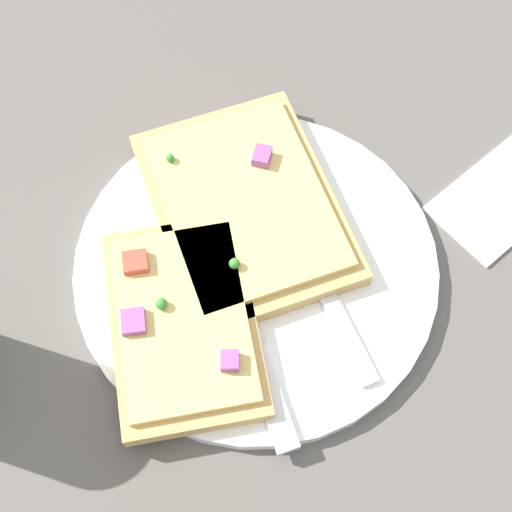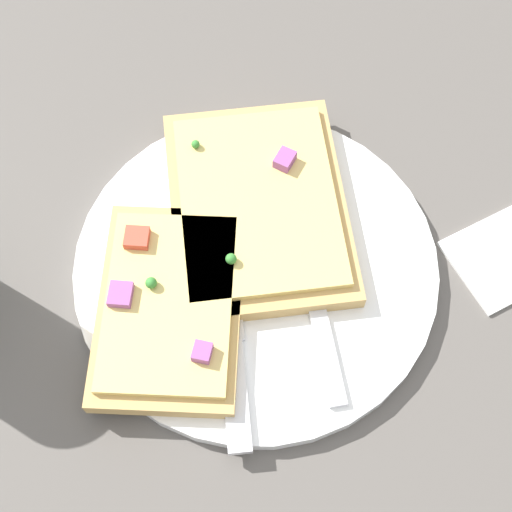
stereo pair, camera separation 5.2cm
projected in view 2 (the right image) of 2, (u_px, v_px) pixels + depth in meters
ground_plane at (256, 269)px, 0.54m from camera, size 4.00×4.00×0.00m
plate at (256, 265)px, 0.53m from camera, size 0.27×0.27×0.01m
fork at (304, 250)px, 0.53m from camera, size 0.08×0.21×0.01m
knife at (230, 330)px, 0.50m from camera, size 0.09×0.20×0.01m
pizza_slice_main at (258, 205)px, 0.54m from camera, size 0.18×0.21×0.03m
pizza_slice_corner at (169, 305)px, 0.50m from camera, size 0.16×0.18×0.03m
crumb_scatter at (223, 244)px, 0.53m from camera, size 0.09×0.10×0.01m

